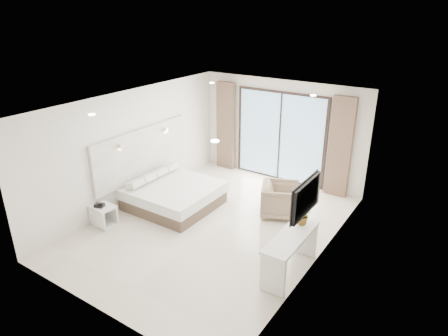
{
  "coord_description": "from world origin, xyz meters",
  "views": [
    {
      "loc": [
        4.34,
        -6.14,
        4.45
      ],
      "look_at": [
        -0.01,
        0.4,
        1.22
      ],
      "focal_mm": 32.0,
      "sensor_mm": 36.0,
      "label": 1
    }
  ],
  "objects_px": {
    "bed": "(173,195)",
    "armchair": "(280,198)",
    "nightstand": "(104,215)",
    "console_desk": "(291,246)"
  },
  "relations": [
    {
      "from": "bed",
      "to": "armchair",
      "type": "bearing_deg",
      "value": 23.45
    },
    {
      "from": "console_desk",
      "to": "armchair",
      "type": "height_order",
      "value": "armchair"
    },
    {
      "from": "nightstand",
      "to": "armchair",
      "type": "bearing_deg",
      "value": 46.01
    },
    {
      "from": "bed",
      "to": "armchair",
      "type": "xyz_separation_m",
      "value": [
        2.3,
        1.0,
        0.13
      ]
    },
    {
      "from": "console_desk",
      "to": "armchair",
      "type": "relative_size",
      "value": 1.79
    },
    {
      "from": "nightstand",
      "to": "console_desk",
      "type": "height_order",
      "value": "console_desk"
    },
    {
      "from": "nightstand",
      "to": "console_desk",
      "type": "distance_m",
      "value": 4.13
    },
    {
      "from": "nightstand",
      "to": "console_desk",
      "type": "xyz_separation_m",
      "value": [
        4.06,
        0.7,
        0.33
      ]
    },
    {
      "from": "nightstand",
      "to": "console_desk",
      "type": "relative_size",
      "value": 0.36
    },
    {
      "from": "nightstand",
      "to": "armchair",
      "type": "relative_size",
      "value": 0.64
    }
  ]
}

